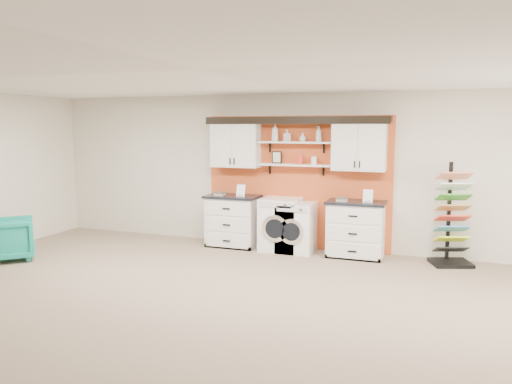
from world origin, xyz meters
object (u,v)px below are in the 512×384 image
at_px(sample_rack, 451,232).
at_px(armchair, 9,239).
at_px(dryer, 297,227).
at_px(washer, 281,224).
at_px(base_cabinet_right, 356,229).
at_px(base_cabinet_left, 233,221).

relative_size(sample_rack, armchair, 2.15).
xyz_separation_m(dryer, sample_rack, (2.56, 0.04, 0.09)).
height_order(washer, dryer, washer).
xyz_separation_m(base_cabinet_right, sample_rack, (1.52, 0.03, 0.05)).
relative_size(washer, sample_rack, 0.57).
bearing_deg(base_cabinet_left, sample_rack, 0.51).
xyz_separation_m(washer, sample_rack, (2.85, 0.04, 0.05)).
distance_m(base_cabinet_right, dryer, 1.04).
bearing_deg(armchair, sample_rack, -117.48).
height_order(base_cabinet_right, sample_rack, sample_rack).
bearing_deg(armchair, dryer, -108.64).
bearing_deg(sample_rack, dryer, 161.70).
relative_size(base_cabinet_left, base_cabinet_right, 0.99).
relative_size(base_cabinet_left, armchair, 1.27).
bearing_deg(base_cabinet_right, armchair, -157.90).
bearing_deg(base_cabinet_left, armchair, -145.00).
distance_m(base_cabinet_left, dryer, 1.22).
height_order(base_cabinet_left, armchair, base_cabinet_left).
bearing_deg(washer, base_cabinet_right, 0.14).
relative_size(base_cabinet_left, sample_rack, 0.59).
bearing_deg(washer, armchair, -151.68).
bearing_deg(base_cabinet_right, sample_rack, 1.27).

